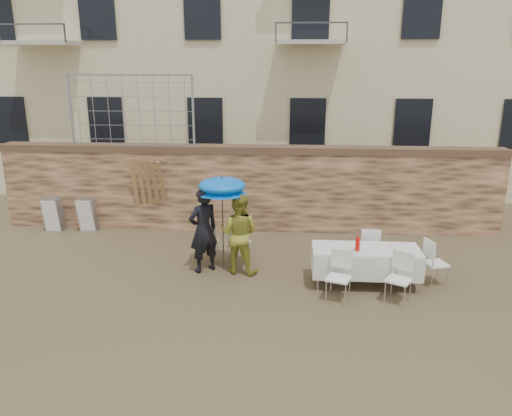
# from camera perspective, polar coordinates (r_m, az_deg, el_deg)

# --- Properties ---
(ground) EXTENTS (80.00, 80.00, 0.00)m
(ground) POSITION_cam_1_polar(r_m,az_deg,el_deg) (8.90, -3.65, -12.69)
(ground) COLOR brown
(ground) RESTS_ON ground
(stone_wall) EXTENTS (13.00, 0.50, 2.20)m
(stone_wall) POSITION_cam_1_polar(r_m,az_deg,el_deg) (13.15, -0.89, 2.21)
(stone_wall) COLOR #8A6445
(stone_wall) RESTS_ON ground
(chain_link_fence) EXTENTS (3.20, 0.06, 1.80)m
(chain_link_fence) POSITION_cam_1_polar(r_m,az_deg,el_deg) (13.40, -14.04, 10.69)
(chain_link_fence) COLOR gray
(chain_link_fence) RESTS_ON stone_wall
(man_suit) EXTENTS (0.80, 0.76, 1.83)m
(man_suit) POSITION_cam_1_polar(r_m,az_deg,el_deg) (10.54, -6.03, -2.54)
(man_suit) COLOR black
(man_suit) RESTS_ON ground
(woman_dress) EXTENTS (0.96, 0.83, 1.73)m
(woman_dress) POSITION_cam_1_polar(r_m,az_deg,el_deg) (10.45, -1.97, -2.93)
(woman_dress) COLOR gold
(woman_dress) RESTS_ON ground
(umbrella) EXTENTS (1.03, 1.03, 1.92)m
(umbrella) POSITION_cam_1_polar(r_m,az_deg,el_deg) (10.32, -3.90, 2.23)
(umbrella) COLOR #3F3F44
(umbrella) RESTS_ON ground
(couple_chair_left) EXTENTS (0.49, 0.49, 0.96)m
(couple_chair_left) POSITION_cam_1_polar(r_m,az_deg,el_deg) (11.19, -5.49, -3.75)
(couple_chair_left) COLOR white
(couple_chair_left) RESTS_ON ground
(couple_chair_right) EXTENTS (0.59, 0.59, 0.96)m
(couple_chair_right) POSITION_cam_1_polar(r_m,az_deg,el_deg) (11.10, -1.91, -3.85)
(couple_chair_right) COLOR white
(couple_chair_right) RESTS_ON ground
(banquet_table) EXTENTS (2.10, 0.85, 0.78)m
(banquet_table) POSITION_cam_1_polar(r_m,az_deg,el_deg) (10.13, 12.49, -4.76)
(banquet_table) COLOR silver
(banquet_table) RESTS_ON ground
(soda_bottle) EXTENTS (0.09, 0.09, 0.26)m
(soda_bottle) POSITION_cam_1_polar(r_m,az_deg,el_deg) (9.90, 11.53, -4.12)
(soda_bottle) COLOR red
(soda_bottle) RESTS_ON banquet_table
(table_chair_front_left) EXTENTS (0.61, 0.61, 0.96)m
(table_chair_front_left) POSITION_cam_1_polar(r_m,az_deg,el_deg) (9.46, 9.41, -7.78)
(table_chair_front_left) COLOR white
(table_chair_front_left) RESTS_ON ground
(table_chair_front_right) EXTENTS (0.66, 0.66, 0.96)m
(table_chair_front_right) POSITION_cam_1_polar(r_m,az_deg,el_deg) (9.64, 15.99, -7.77)
(table_chair_front_right) COLOR white
(table_chair_front_right) RESTS_ON ground
(table_chair_back) EXTENTS (0.53, 0.53, 0.96)m
(table_chair_back) POSITION_cam_1_polar(r_m,az_deg,el_deg) (10.99, 12.87, -4.49)
(table_chair_back) COLOR white
(table_chair_back) RESTS_ON ground
(table_chair_side) EXTENTS (0.60, 0.60, 0.96)m
(table_chair_side) POSITION_cam_1_polar(r_m,az_deg,el_deg) (10.61, 19.86, -5.85)
(table_chair_side) COLOR white
(table_chair_side) RESTS_ON ground
(chair_stack_left) EXTENTS (0.46, 0.47, 0.92)m
(chair_stack_left) POSITION_cam_1_polar(r_m,az_deg,el_deg) (14.31, -21.88, -0.47)
(chair_stack_left) COLOR white
(chair_stack_left) RESTS_ON ground
(chair_stack_right) EXTENTS (0.46, 0.40, 0.92)m
(chair_stack_right) POSITION_cam_1_polar(r_m,az_deg,el_deg) (13.95, -18.54, -0.55)
(chair_stack_right) COLOR white
(chair_stack_right) RESTS_ON ground
(wood_planks) EXTENTS (0.70, 0.20, 2.00)m
(wood_planks) POSITION_cam_1_polar(r_m,az_deg,el_deg) (13.34, -12.27, 1.60)
(wood_planks) COLOR #A37749
(wood_planks) RESTS_ON ground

